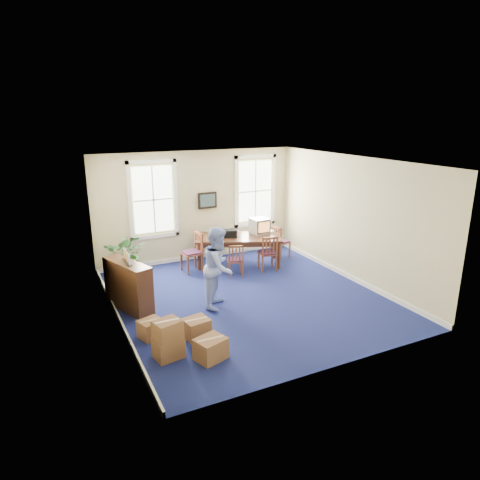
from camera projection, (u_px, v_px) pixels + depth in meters
name	position (u px, v px, depth m)	size (l,w,h in m)	color
floor	(247.00, 297.00, 10.14)	(6.50, 6.50, 0.00)	navy
ceiling	(248.00, 161.00, 9.24)	(6.50, 6.50, 0.00)	white
wall_back	(197.00, 206.00, 12.49)	(6.50, 6.50, 0.00)	#C9BC8D
wall_front	(339.00, 281.00, 6.89)	(6.50, 6.50, 0.00)	#C9BC8D
wall_left	(112.00, 250.00, 8.43)	(6.50, 6.50, 0.00)	#C9BC8D
wall_right	(352.00, 219.00, 10.95)	(6.50, 6.50, 0.00)	#C9BC8D
baseboard_back	(199.00, 256.00, 12.90)	(6.00, 0.04, 0.12)	white
baseboard_left	(120.00, 320.00, 8.88)	(0.04, 6.50, 0.12)	white
baseboard_right	(347.00, 275.00, 11.37)	(0.04, 6.50, 0.12)	white
window_left	(153.00, 200.00, 11.85)	(1.40, 0.12, 2.20)	white
window_right	(255.00, 191.00, 13.19)	(1.40, 0.12, 2.20)	white
wall_picture	(207.00, 200.00, 12.53)	(0.58, 0.06, 0.48)	black
conference_table	(238.00, 250.00, 12.32)	(2.42, 1.10, 0.82)	#492918
crt_tv	(260.00, 226.00, 12.49)	(0.49, 0.53, 0.44)	#B7B7BC
game_console	(270.00, 231.00, 12.63)	(0.17, 0.22, 0.05)	white
equipment_bag	(229.00, 233.00, 12.10)	(0.43, 0.28, 0.21)	black
chair_near_left	(235.00, 260.00, 11.39)	(0.41, 0.41, 0.91)	brown
chair_near_right	(268.00, 253.00, 11.79)	(0.46, 0.46, 1.02)	brown
chair_end_left	(191.00, 252.00, 11.68)	(0.49, 0.49, 1.10)	brown
chair_end_right	(281.00, 241.00, 12.90)	(0.44, 0.44, 0.98)	brown
man	(219.00, 267.00, 9.50)	(0.89, 0.69, 1.83)	#91A8F1
credenza	(128.00, 286.00, 9.41)	(0.40, 1.39, 1.09)	#492918
brochure_rack	(127.00, 257.00, 9.22)	(0.10, 0.59, 0.26)	#99999E
potted_plant	(127.00, 255.00, 11.33)	(1.08, 0.94, 1.20)	#1D491E
cardboard_boxes	(176.00, 334.00, 7.71)	(1.32, 1.32, 0.75)	brown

